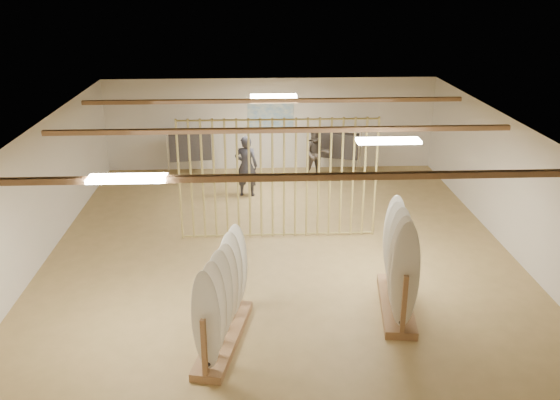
{
  "coord_description": "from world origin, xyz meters",
  "views": [
    {
      "loc": [
        -0.57,
        -11.72,
        5.67
      ],
      "look_at": [
        0.0,
        0.0,
        1.2
      ],
      "focal_mm": 38.0,
      "sensor_mm": 36.0,
      "label": 1
    }
  ],
  "objects_px": {
    "shopper_a": "(246,162)",
    "shopper_b": "(316,150)",
    "rack_left": "(223,309)",
    "rack_right": "(398,275)",
    "clothing_rack_a": "(190,147)",
    "clothing_rack_b": "(339,145)"
  },
  "relations": [
    {
      "from": "clothing_rack_b",
      "to": "shopper_a",
      "type": "height_order",
      "value": "shopper_a"
    },
    {
      "from": "rack_left",
      "to": "rack_right",
      "type": "distance_m",
      "value": 3.21
    },
    {
      "from": "rack_left",
      "to": "shopper_b",
      "type": "height_order",
      "value": "shopper_b"
    },
    {
      "from": "shopper_a",
      "to": "clothing_rack_b",
      "type": "bearing_deg",
      "value": -138.65
    },
    {
      "from": "rack_left",
      "to": "rack_right",
      "type": "height_order",
      "value": "rack_right"
    },
    {
      "from": "rack_left",
      "to": "shopper_a",
      "type": "bearing_deg",
      "value": 99.47
    },
    {
      "from": "clothing_rack_a",
      "to": "shopper_a",
      "type": "distance_m",
      "value": 2.4
    },
    {
      "from": "rack_right",
      "to": "shopper_a",
      "type": "relative_size",
      "value": 1.11
    },
    {
      "from": "shopper_a",
      "to": "shopper_b",
      "type": "distance_m",
      "value": 2.35
    },
    {
      "from": "shopper_a",
      "to": "shopper_b",
      "type": "bearing_deg",
      "value": -141.52
    },
    {
      "from": "rack_left",
      "to": "clothing_rack_a",
      "type": "distance_m",
      "value": 8.77
    },
    {
      "from": "shopper_a",
      "to": "shopper_b",
      "type": "height_order",
      "value": "shopper_a"
    },
    {
      "from": "rack_right",
      "to": "shopper_b",
      "type": "distance_m",
      "value": 7.27
    },
    {
      "from": "rack_right",
      "to": "clothing_rack_a",
      "type": "bearing_deg",
      "value": 127.22
    },
    {
      "from": "rack_left",
      "to": "clothing_rack_b",
      "type": "height_order",
      "value": "rack_left"
    },
    {
      "from": "clothing_rack_a",
      "to": "clothing_rack_b",
      "type": "relative_size",
      "value": 1.06
    },
    {
      "from": "rack_right",
      "to": "shopper_a",
      "type": "bearing_deg",
      "value": 122.02
    },
    {
      "from": "clothing_rack_a",
      "to": "shopper_a",
      "type": "height_order",
      "value": "shopper_a"
    },
    {
      "from": "shopper_a",
      "to": "shopper_b",
      "type": "relative_size",
      "value": 1.05
    },
    {
      "from": "clothing_rack_b",
      "to": "shopper_a",
      "type": "relative_size",
      "value": 0.7
    },
    {
      "from": "rack_right",
      "to": "clothing_rack_a",
      "type": "xyz_separation_m",
      "value": [
        -4.39,
        7.77,
        0.25
      ]
    },
    {
      "from": "rack_right",
      "to": "clothing_rack_b",
      "type": "height_order",
      "value": "rack_right"
    }
  ]
}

